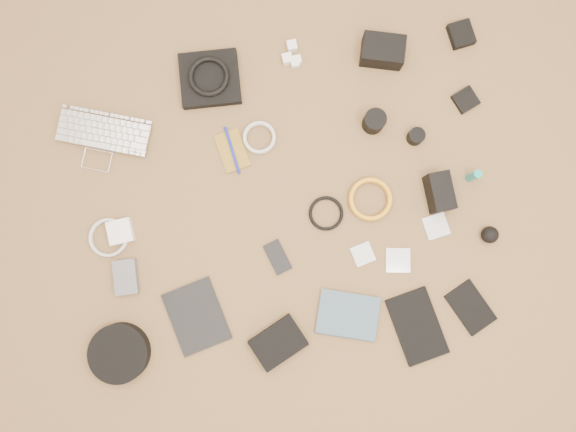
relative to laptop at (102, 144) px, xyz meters
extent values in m
cube|color=brown|center=(0.56, -0.31, -0.03)|extent=(4.00, 4.00, 0.04)
imported|color=silver|center=(0.00, 0.00, 0.00)|extent=(0.35, 0.30, 0.02)
cube|color=black|center=(0.38, 0.16, 0.01)|extent=(0.20, 0.19, 0.03)
torus|color=black|center=(0.38, 0.16, 0.03)|extent=(0.16, 0.16, 0.02)
cube|color=white|center=(0.67, 0.22, 0.00)|extent=(0.03, 0.03, 0.03)
cube|color=white|center=(0.67, 0.16, 0.00)|extent=(0.03, 0.03, 0.02)
cube|color=white|center=(0.68, 0.17, 0.00)|extent=(0.03, 0.03, 0.03)
cube|color=white|center=(0.64, 0.18, 0.00)|extent=(0.04, 0.04, 0.03)
cube|color=black|center=(0.95, 0.15, 0.03)|extent=(0.16, 0.13, 0.08)
cube|color=black|center=(1.22, 0.17, 0.00)|extent=(0.08, 0.09, 0.03)
cube|color=olive|center=(0.42, -0.09, -0.01)|extent=(0.11, 0.14, 0.01)
cylinder|color=#131F9D|center=(0.42, -0.09, 0.00)|extent=(0.03, 0.16, 0.01)
torus|color=silver|center=(0.51, -0.06, -0.01)|extent=(0.13, 0.13, 0.01)
cylinder|color=black|center=(0.89, -0.08, 0.03)|extent=(0.08, 0.08, 0.08)
cylinder|color=black|center=(1.01, -0.15, 0.01)|extent=(0.07, 0.07, 0.05)
cube|color=black|center=(1.20, -0.05, 0.00)|extent=(0.09, 0.09, 0.02)
cube|color=white|center=(0.02, -0.29, 0.00)|extent=(0.08, 0.08, 0.03)
torus|color=silver|center=(-0.02, -0.30, -0.01)|extent=(0.14, 0.14, 0.01)
torus|color=black|center=(0.68, -0.34, -0.01)|extent=(0.14, 0.14, 0.01)
torus|color=gold|center=(0.83, -0.32, 0.00)|extent=(0.14, 0.14, 0.02)
cube|color=black|center=(1.05, -0.34, 0.03)|extent=(0.07, 0.13, 0.09)
cylinder|color=teal|center=(1.17, -0.30, 0.03)|extent=(0.03, 0.03, 0.09)
cube|color=#5B5C61|center=(0.02, -0.44, 0.00)|extent=(0.08, 0.11, 0.03)
cube|color=black|center=(0.22, -0.60, -0.01)|extent=(0.21, 0.24, 0.01)
cube|color=black|center=(0.51, -0.46, -0.01)|extent=(0.08, 0.12, 0.01)
cube|color=silver|center=(0.78, -0.49, -0.01)|extent=(0.08, 0.08, 0.01)
cube|color=silver|center=(0.89, -0.53, -0.01)|extent=(0.09, 0.09, 0.01)
cube|color=silver|center=(1.03, -0.44, -0.01)|extent=(0.08, 0.08, 0.01)
sphere|color=black|center=(1.19, -0.50, 0.02)|extent=(0.06, 0.06, 0.06)
cylinder|color=black|center=(-0.03, -0.67, 0.01)|extent=(0.24, 0.24, 0.05)
cube|color=black|center=(0.46, -0.72, 0.01)|extent=(0.19, 0.17, 0.04)
imported|color=#40586C|center=(0.68, -0.74, 0.00)|extent=(0.23, 0.20, 0.02)
cube|color=black|center=(0.91, -0.75, 0.00)|extent=(0.17, 0.24, 0.02)
cube|color=black|center=(1.09, -0.72, -0.01)|extent=(0.15, 0.18, 0.01)
camera|label=1|loc=(0.54, -0.47, 1.80)|focal=35.00mm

